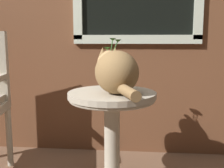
% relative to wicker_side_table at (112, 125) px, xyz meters
% --- Properties ---
extents(wicker_side_table, '(0.54, 0.54, 0.63)m').
position_rel_wicker_side_table_xyz_m(wicker_side_table, '(0.00, 0.00, 0.00)').
color(wicker_side_table, '#B2A893').
rests_on(wicker_side_table, ground_plane).
extents(cat, '(0.34, 0.60, 0.27)m').
position_rel_wicker_side_table_xyz_m(cat, '(0.03, -0.03, 0.34)').
color(cat, olive).
rests_on(cat, wicker_side_table).
extents(pewter_vase_with_ivy, '(0.14, 0.12, 0.33)m').
position_rel_wicker_side_table_xyz_m(pewter_vase_with_ivy, '(-0.03, 0.14, 0.31)').
color(pewter_vase_with_ivy, slate).
rests_on(pewter_vase_with_ivy, wicker_side_table).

